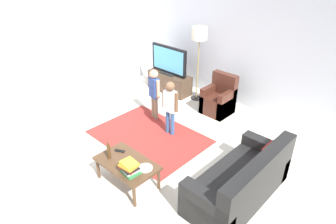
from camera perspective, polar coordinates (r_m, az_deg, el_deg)
The scene contains 16 objects.
ground at distance 5.50m, azimuth -4.35°, elevation -8.14°, with size 7.80×7.80×0.00m, color beige.
wall_back at distance 7.03m, azimuth 13.92°, elevation 11.99°, with size 6.00×0.12×2.70m, color silver.
wall_left at distance 7.21m, azimuth -21.47°, elevation 11.26°, with size 0.12×6.00×2.70m, color silver.
area_rug at distance 5.97m, azimuth -3.71°, elevation -4.71°, with size 2.20×1.60×0.01m, color #9E2D28.
tv_stand at distance 7.75m, azimuth 0.27°, elevation 5.72°, with size 1.20×0.44×0.50m.
tv at distance 7.51m, azimuth 0.17°, elevation 9.91°, with size 1.10×0.28×0.71m.
couch at distance 4.61m, azimuth 14.33°, elevation -13.23°, with size 0.80×1.80×0.86m.
armchair at distance 6.80m, azimuth 9.88°, elevation 2.26°, with size 0.60×0.60×0.90m.
floor_lamp at distance 6.94m, azimuth 6.08°, elevation 14.14°, with size 0.36×0.36×1.78m.
child_near_tv at distance 6.30m, azimuth -2.68°, elevation 4.31°, with size 0.37×0.18×1.13m.
child_center at distance 5.73m, azimuth 0.41°, elevation 1.66°, with size 0.38×0.18×1.14m.
coffee_table at distance 4.71m, azimuth -7.94°, elevation -10.04°, with size 1.00×0.60×0.42m.
book_stack at distance 4.43m, azimuth -7.48°, elevation -10.60°, with size 0.31×0.27×0.19m.
bottle at distance 4.74m, azimuth -11.38°, elevation -7.48°, with size 0.06×0.06×0.30m.
tv_remote at distance 4.92m, azimuth -9.32°, elevation -7.41°, with size 0.17×0.05×0.02m, color black.
plate at distance 4.53m, azimuth -4.38°, elevation -10.74°, with size 0.22×0.22×0.02m.
Camera 1 is at (3.31, -2.88, 3.33)m, focal length 31.55 mm.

